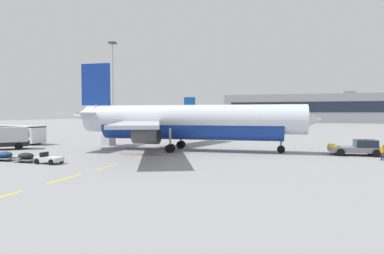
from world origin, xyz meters
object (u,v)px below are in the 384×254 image
at_px(pushback_tug, 358,148).
at_px(fuel_service_truck, 3,138).
at_px(airliner_mid_left, 224,119).
at_px(ground_crew_worker, 383,151).
at_px(apron_shuttle_bus, 16,133).
at_px(baggage_train, 15,156).
at_px(apron_light_mast_near, 113,76).
at_px(uld_cargo_container, 109,140).
at_px(airliner_foreground, 186,122).

xyz_separation_m(pushback_tug, fuel_service_truck, (-46.34, -7.66, 0.74)).
bearing_deg(airliner_mid_left, ground_crew_worker, -64.19).
relative_size(pushback_tug, apron_shuttle_bus, 0.50).
distance_m(baggage_train, ground_crew_worker, 39.22).
relative_size(pushback_tug, apron_light_mast_near, 0.25).
bearing_deg(apron_shuttle_bus, uld_cargo_container, 6.73).
bearing_deg(apron_shuttle_bus, airliner_foreground, -2.94).
distance_m(fuel_service_truck, apron_light_mast_near, 48.64).
xyz_separation_m(apron_shuttle_bus, uld_cargo_container, (16.55, 1.95, -0.95)).
bearing_deg(apron_shuttle_bus, apron_light_mast_near, 96.02).
bearing_deg(baggage_train, uld_cargo_container, 90.32).
relative_size(airliner_mid_left, ground_crew_worker, 17.08).
height_order(airliner_foreground, apron_light_mast_near, apron_light_mast_near).
xyz_separation_m(apron_shuttle_bus, apron_light_mast_near, (-3.99, 37.85, 13.69)).
relative_size(fuel_service_truck, ground_crew_worker, 4.05).
relative_size(baggage_train, uld_cargo_container, 6.35).
bearing_deg(apron_light_mast_near, uld_cargo_container, -60.22).
bearing_deg(pushback_tug, baggage_train, -155.23).
xyz_separation_m(pushback_tug, baggage_train, (-35.40, -16.33, -0.37)).
bearing_deg(baggage_train, fuel_service_truck, 141.59).
xyz_separation_m(airliner_foreground, pushback_tug, (21.37, 1.46, -3.05)).
xyz_separation_m(airliner_mid_left, apron_shuttle_bus, (-22.92, -59.89, -1.58)).
bearing_deg(uld_cargo_container, airliner_mid_left, 83.72).
distance_m(pushback_tug, apron_light_mast_near, 69.23).
bearing_deg(airliner_foreground, fuel_service_truck, -166.05).
relative_size(apron_shuttle_bus, apron_light_mast_near, 0.50).
bearing_deg(airliner_mid_left, fuel_service_truck, -104.27).
bearing_deg(ground_crew_worker, airliner_foreground, 173.78).
relative_size(fuel_service_truck, baggage_train, 0.60).
bearing_deg(airliner_foreground, airliner_mid_left, 97.19).
relative_size(apron_shuttle_bus, fuel_service_truck, 1.77).
bearing_deg(airliner_mid_left, baggage_train, -94.69).
bearing_deg(apron_light_mast_near, airliner_foreground, -48.67).
xyz_separation_m(fuel_service_truck, ground_crew_worker, (48.16, 3.67, -0.66)).
xyz_separation_m(fuel_service_truck, uld_cargo_container, (10.84, 9.73, -0.85)).
distance_m(airliner_mid_left, apron_light_mast_near, 36.83).
distance_m(airliner_mid_left, baggage_train, 76.64).
xyz_separation_m(airliner_mid_left, uld_cargo_container, (-6.37, -57.93, -2.53)).
height_order(ground_crew_worker, uld_cargo_container, ground_crew_worker).
height_order(pushback_tug, apron_light_mast_near, apron_light_mast_near).
distance_m(airliner_foreground, baggage_train, 20.73).
distance_m(pushback_tug, airliner_mid_left, 66.75).
relative_size(airliner_foreground, apron_shuttle_bus, 2.83).
distance_m(airliner_mid_left, fuel_service_truck, 69.84).
relative_size(fuel_service_truck, uld_cargo_container, 3.78).
bearing_deg(baggage_train, pushback_tug, 24.77).
bearing_deg(airliner_foreground, apron_shuttle_bus, 177.06).
bearing_deg(uld_cargo_container, ground_crew_worker, -9.22).
bearing_deg(baggage_train, apron_light_mast_near, 110.81).
height_order(pushback_tug, baggage_train, pushback_tug).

